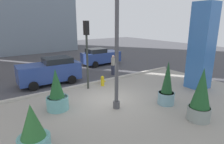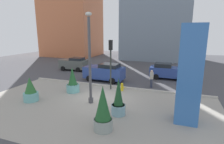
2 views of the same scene
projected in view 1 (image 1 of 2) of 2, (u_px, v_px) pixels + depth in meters
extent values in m
plane|color=#47474C|center=(78.00, 83.00, 14.63)|extent=(60.00, 60.00, 0.00)
cube|color=#9E998E|center=(130.00, 112.00, 9.93)|extent=(18.00, 10.00, 0.02)
cube|color=#B7B2A8|center=(84.00, 85.00, 13.92)|extent=(18.00, 0.24, 0.16)
cylinder|color=#4C4C51|center=(116.00, 105.00, 10.37)|extent=(0.36, 0.36, 0.40)
cylinder|color=#4C4C51|center=(117.00, 50.00, 9.60)|extent=(0.20, 0.20, 6.31)
cube|color=#3870BC|center=(202.00, 47.00, 12.92)|extent=(1.30, 1.30, 5.76)
cylinder|color=#6BB2B2|center=(58.00, 103.00, 10.18)|extent=(1.14, 1.14, 0.72)
cylinder|color=#382819|center=(57.00, 97.00, 10.09)|extent=(1.05, 1.05, 0.04)
cone|color=#235B2D|center=(56.00, 83.00, 9.88)|extent=(0.78, 0.78, 1.52)
cylinder|color=#7AA8B7|center=(166.00, 98.00, 10.85)|extent=(0.92, 0.92, 0.69)
cylinder|color=#382819|center=(166.00, 93.00, 10.76)|extent=(0.85, 0.85, 0.04)
cone|color=#1E4C28|center=(168.00, 77.00, 10.52)|extent=(0.62, 0.62, 1.80)
cylinder|color=gray|center=(199.00, 113.00, 9.11)|extent=(1.05, 1.05, 0.67)
cylinder|color=#382819|center=(199.00, 107.00, 9.02)|extent=(0.97, 0.97, 0.04)
cone|color=#235B2D|center=(202.00, 88.00, 8.77)|extent=(0.89, 0.89, 1.88)
cylinder|color=#382819|center=(34.00, 137.00, 6.69)|extent=(1.04, 1.04, 0.04)
cone|color=#2D6B33|center=(32.00, 121.00, 6.53)|extent=(0.85, 0.85, 1.23)
cylinder|color=gold|center=(102.00, 82.00, 13.91)|extent=(0.26, 0.26, 0.55)
sphere|color=gold|center=(102.00, 77.00, 13.81)|extent=(0.24, 0.24, 0.24)
cylinder|color=gold|center=(104.00, 81.00, 14.00)|extent=(0.12, 0.10, 0.10)
cylinder|color=#333833|center=(87.00, 63.00, 12.92)|extent=(0.14, 0.14, 3.68)
cube|color=black|center=(86.00, 28.00, 12.33)|extent=(0.28, 0.32, 0.90)
sphere|color=yellow|center=(85.00, 28.00, 12.46)|extent=(0.18, 0.18, 0.18)
cube|color=#2D4793|center=(49.00, 72.00, 14.25)|extent=(4.47, 2.06, 1.26)
cube|color=#1E2328|center=(57.00, 60.00, 14.38)|extent=(2.05, 1.72, 0.39)
cylinder|color=black|center=(34.00, 86.00, 12.93)|extent=(0.65, 0.25, 0.64)
cylinder|color=black|center=(28.00, 79.00, 14.43)|extent=(0.65, 0.25, 0.64)
cylinder|color=black|center=(72.00, 80.00, 14.37)|extent=(0.65, 0.25, 0.64)
cylinder|color=black|center=(63.00, 74.00, 15.87)|extent=(0.65, 0.25, 0.64)
cube|color=#2D4793|center=(101.00, 57.00, 20.51)|extent=(4.07, 1.73, 1.08)
cube|color=#1E2328|center=(96.00, 51.00, 19.97)|extent=(1.83, 1.52, 0.42)
cylinder|color=black|center=(106.00, 59.00, 22.03)|extent=(0.64, 0.22, 0.64)
cylinder|color=black|center=(115.00, 61.00, 20.68)|extent=(0.64, 0.22, 0.64)
cylinder|color=black|center=(87.00, 62.00, 20.60)|extent=(0.64, 0.22, 0.64)
cylinder|color=black|center=(95.00, 65.00, 19.25)|extent=(0.64, 0.22, 0.64)
cube|color=#33384C|center=(113.00, 70.00, 16.71)|extent=(0.25, 0.31, 0.86)
cylinder|color=#B2AD9E|center=(113.00, 61.00, 16.51)|extent=(0.42, 0.42, 0.64)
sphere|color=beige|center=(113.00, 56.00, 16.40)|extent=(0.23, 0.23, 0.23)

